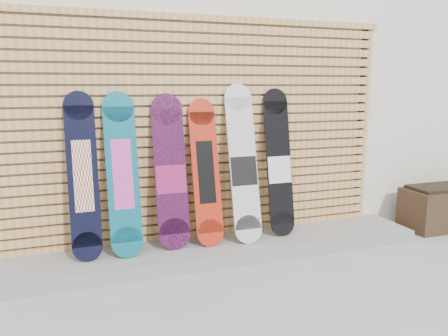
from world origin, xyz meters
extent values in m
plane|color=#969699|center=(0.00, 0.00, 0.00)|extent=(80.00, 80.00, 0.00)
cube|color=silver|center=(0.50, 3.50, 1.80)|extent=(12.00, 5.00, 3.60)
cube|color=gray|center=(-0.15, 0.68, 0.06)|extent=(4.60, 0.70, 0.12)
cube|color=tan|center=(-0.15, 0.97, 0.14)|extent=(4.20, 0.05, 0.08)
cube|color=tan|center=(-0.15, 0.97, 0.23)|extent=(4.20, 0.05, 0.08)
cube|color=tan|center=(-0.15, 0.97, 0.33)|extent=(4.20, 0.05, 0.07)
cube|color=tan|center=(-0.15, 0.97, 0.43)|extent=(4.20, 0.05, 0.07)
cube|color=tan|center=(-0.15, 0.97, 0.53)|extent=(4.20, 0.05, 0.07)
cube|color=tan|center=(-0.15, 0.97, 0.62)|extent=(4.20, 0.05, 0.07)
cube|color=tan|center=(-0.15, 0.97, 0.72)|extent=(4.20, 0.05, 0.07)
cube|color=tan|center=(-0.15, 0.97, 0.82)|extent=(4.20, 0.05, 0.07)
cube|color=tan|center=(-0.15, 0.97, 0.91)|extent=(4.20, 0.05, 0.07)
cube|color=tan|center=(-0.15, 0.97, 1.01)|extent=(4.20, 0.05, 0.08)
cube|color=tan|center=(-0.15, 0.97, 1.11)|extent=(4.20, 0.05, 0.08)
cube|color=tan|center=(-0.15, 0.97, 1.20)|extent=(4.20, 0.05, 0.08)
cube|color=tan|center=(-0.15, 0.97, 1.30)|extent=(4.20, 0.05, 0.08)
cube|color=tan|center=(-0.15, 0.97, 1.40)|extent=(4.20, 0.05, 0.08)
cube|color=tan|center=(-0.15, 0.97, 1.50)|extent=(4.20, 0.05, 0.08)
cube|color=tan|center=(-0.15, 0.97, 1.59)|extent=(4.20, 0.05, 0.08)
cube|color=tan|center=(-0.15, 0.97, 1.69)|extent=(4.20, 0.05, 0.08)
cube|color=tan|center=(-0.15, 0.97, 1.79)|extent=(4.20, 0.05, 0.08)
cube|color=tan|center=(-0.15, 0.97, 1.88)|extent=(4.20, 0.05, 0.08)
cube|color=tan|center=(-0.15, 0.97, 1.98)|extent=(4.20, 0.05, 0.08)
cube|color=tan|center=(-0.15, 0.97, 2.08)|extent=(4.20, 0.05, 0.08)
cube|color=tan|center=(-0.15, 0.97, 2.17)|extent=(4.20, 0.05, 0.08)
cube|color=black|center=(1.87, 0.99, 1.12)|extent=(0.06, 0.04, 2.23)
cube|color=tan|center=(-0.15, 0.97, 2.26)|extent=(4.26, 0.07, 0.06)
cube|color=black|center=(-1.15, 0.78, 0.86)|extent=(0.26, 0.28, 1.22)
cylinder|color=black|center=(-1.15, 0.64, 0.25)|extent=(0.26, 0.08, 0.26)
cylinder|color=black|center=(-1.15, 0.91, 1.46)|extent=(0.26, 0.08, 0.26)
cube|color=white|center=(-1.15, 0.78, 0.86)|extent=(0.16, 0.16, 0.62)
cube|color=#0C5C73|center=(-0.81, 0.76, 0.85)|extent=(0.28, 0.31, 1.19)
cylinder|color=#0C5C73|center=(-0.81, 0.62, 0.26)|extent=(0.28, 0.09, 0.28)
cylinder|color=#0C5C73|center=(-0.81, 0.90, 1.45)|extent=(0.28, 0.09, 0.28)
cube|color=#E952BD|center=(-0.81, 0.76, 0.85)|extent=(0.18, 0.17, 0.62)
cube|color=black|center=(-0.37, 0.79, 0.84)|extent=(0.30, 0.26, 1.15)
cylinder|color=black|center=(-0.37, 0.67, 0.27)|extent=(0.30, 0.08, 0.30)
cylinder|color=black|center=(-0.37, 0.90, 1.42)|extent=(0.30, 0.08, 0.30)
cube|color=#991E5B|center=(-0.37, 0.77, 0.77)|extent=(0.28, 0.08, 0.27)
cube|color=#B62813|center=(-0.03, 0.77, 0.82)|extent=(0.27, 0.29, 1.14)
cylinder|color=#B62813|center=(-0.03, 0.64, 0.25)|extent=(0.27, 0.08, 0.26)
cylinder|color=#B62813|center=(-0.03, 0.90, 1.38)|extent=(0.27, 0.08, 0.26)
cube|color=black|center=(-0.03, 0.77, 0.82)|extent=(0.16, 0.16, 0.59)
cube|color=silver|center=(0.35, 0.75, 0.89)|extent=(0.28, 0.33, 1.27)
cylinder|color=silver|center=(0.35, 0.59, 0.26)|extent=(0.28, 0.09, 0.28)
cylinder|color=silver|center=(0.35, 0.90, 1.52)|extent=(0.28, 0.09, 0.28)
cube|color=black|center=(0.35, 0.73, 0.81)|extent=(0.27, 0.09, 0.28)
cube|color=black|center=(0.76, 0.79, 0.86)|extent=(0.27, 0.26, 1.23)
cylinder|color=black|center=(0.76, 0.67, 0.25)|extent=(0.27, 0.07, 0.27)
cylinder|color=black|center=(0.76, 0.91, 1.48)|extent=(0.27, 0.07, 0.27)
cube|color=white|center=(0.76, 0.78, 0.79)|extent=(0.25, 0.08, 0.27)
camera|label=1|loc=(-1.22, -3.17, 1.63)|focal=35.00mm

